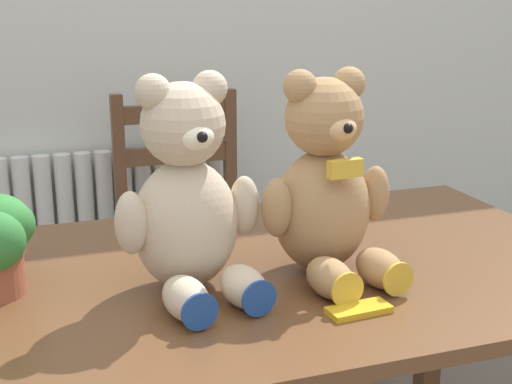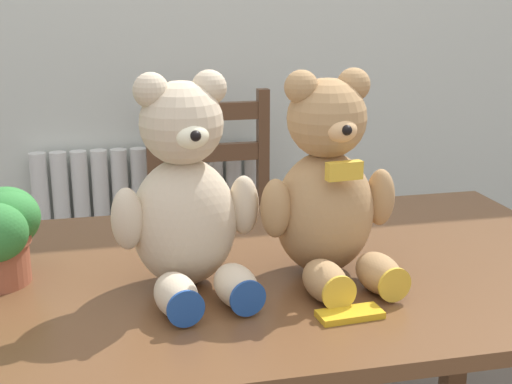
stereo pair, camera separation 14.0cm
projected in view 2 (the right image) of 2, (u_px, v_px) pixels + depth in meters
name	position (u px, v px, depth m)	size (l,w,h in m)	color
radiator	(152.00, 251.00, 2.68)	(0.84, 0.10, 0.73)	silver
dining_table	(271.00, 306.00, 1.52)	(1.44, 0.88, 0.72)	brown
wooden_chair_behind	(217.00, 238.00, 2.41)	(0.43, 0.46, 0.95)	brown
teddy_bear_left	(186.00, 198.00, 1.36)	(0.30, 0.31, 0.42)	beige
teddy_bear_right	(328.00, 189.00, 1.42)	(0.29, 0.30, 0.42)	tan
chocolate_bar	(350.00, 314.00, 1.27)	(0.12, 0.05, 0.01)	gold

